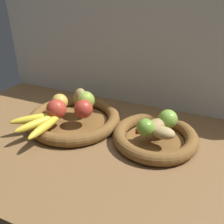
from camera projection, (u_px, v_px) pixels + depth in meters
ground_plane at (115, 138)px, 92.55cm from camera, size 140.00×90.00×3.00cm
back_wall at (143, 44)px, 103.37cm from camera, size 140.00×3.00×55.00cm
fruit_bowl_left at (74, 119)px, 98.28cm from camera, size 36.62×36.62×4.58cm
fruit_bowl_right at (155, 137)px, 86.67cm from camera, size 30.02×30.02×4.58cm
apple_golden_left at (60, 102)px, 98.60cm from camera, size 6.65×6.65×6.65cm
apple_green_back at (86, 100)px, 98.86cm from camera, size 7.48×7.48×7.48cm
apple_red_right at (83, 109)px, 92.35cm from camera, size 7.14×7.14×7.14cm
apple_red_front at (56, 109)px, 91.91cm from camera, size 7.53×7.53×7.53cm
pear_brown at (81, 98)px, 99.62cm from camera, size 7.64×7.66×8.46cm
banana_bunch_front at (41, 122)px, 88.20cm from camera, size 15.94×20.02×3.01cm
potato_back at (165, 120)px, 87.35cm from camera, size 8.31×9.03×4.86cm
potato_small at (163, 133)px, 80.74cm from camera, size 7.78×5.19×4.03cm
potato_large at (156, 125)px, 84.47cm from camera, size 8.90×9.88×4.48cm
lime_near at (145, 127)px, 81.79cm from camera, size 6.06×6.06×6.06cm
lime_far at (168, 119)px, 86.10cm from camera, size 6.75×6.75×6.75cm
chili_pepper at (154, 132)px, 83.39cm from camera, size 12.06×6.80×1.89cm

